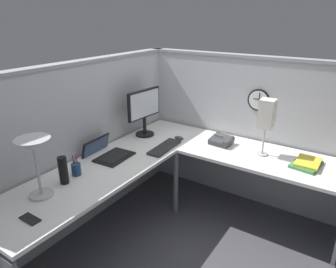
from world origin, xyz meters
TOP-DOWN VIEW (x-y plane):
  - ground_plane at (0.00, 0.00)m, footprint 6.80×6.80m
  - cubicle_wall_back at (-0.36, 0.87)m, footprint 2.57×0.12m
  - cubicle_wall_right at (0.87, -0.27)m, footprint 0.12×2.37m
  - desk at (-0.15, -0.05)m, footprint 2.35×2.15m
  - monitor at (0.29, 0.64)m, footprint 0.46×0.20m
  - laptop at (-0.33, 0.62)m, footprint 0.36×0.40m
  - keyboard at (0.11, 0.26)m, footprint 0.44×0.16m
  - computer_mouse at (0.38, 0.26)m, footprint 0.06×0.10m
  - desk_lamp_dome at (-1.08, 0.54)m, footprint 0.24×0.24m
  - pen_cup at (-0.73, 0.56)m, footprint 0.08×0.08m
  - cell_phone at (-1.30, 0.35)m, footprint 0.07×0.14m
  - thermos_flask at (-0.87, 0.54)m, footprint 0.07×0.07m
  - office_phone at (0.50, -0.16)m, footprint 0.21×0.22m
  - book_stack at (0.48, -0.97)m, footprint 0.31×0.25m
  - desk_lamp_paper at (0.49, -0.58)m, footprint 0.13×0.13m
  - wall_clock at (0.82, -0.40)m, footprint 0.04×0.22m

SIDE VIEW (x-z plane):
  - ground_plane at x=0.00m, z-range 0.00..0.00m
  - desk at x=-0.15m, z-range 0.27..1.00m
  - cell_phone at x=-1.30m, z-range 0.73..0.74m
  - keyboard at x=0.11m, z-range 0.73..0.75m
  - computer_mouse at x=0.38m, z-range 0.73..0.76m
  - book_stack at x=0.48m, z-range 0.73..0.77m
  - laptop at x=-0.33m, z-range 0.65..0.86m
  - office_phone at x=0.50m, z-range 0.71..0.82m
  - pen_cup at x=-0.73m, z-range 0.69..0.87m
  - cubicle_wall_back at x=-0.36m, z-range 0.00..1.58m
  - cubicle_wall_right at x=0.87m, z-range 0.00..1.58m
  - thermos_flask at x=-0.87m, z-range 0.73..0.95m
  - monitor at x=0.29m, z-range 0.77..1.27m
  - desk_lamp_dome at x=-1.08m, z-range 0.87..1.32m
  - desk_lamp_paper at x=0.49m, z-range 0.85..1.38m
  - wall_clock at x=0.82m, z-range 1.05..1.27m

